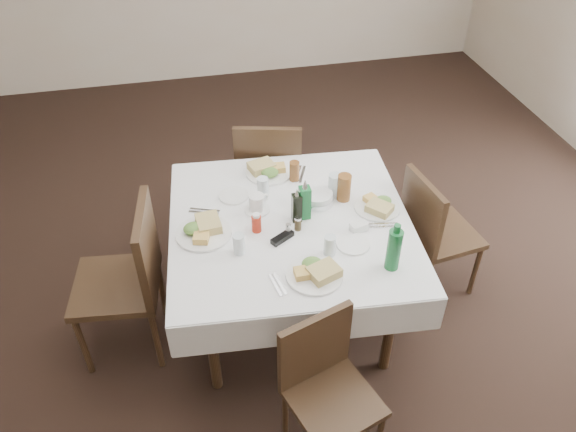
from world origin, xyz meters
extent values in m
plane|color=black|center=(0.00, 0.00, 0.00)|extent=(7.00, 7.00, 0.00)
cylinder|color=#321D11|center=(-0.53, -0.55, 0.36)|extent=(0.06, 0.06, 0.72)
cylinder|color=#321D11|center=(-0.44, 0.42, 0.36)|extent=(0.06, 0.06, 0.72)
cylinder|color=#321D11|center=(0.45, -0.64, 0.36)|extent=(0.06, 0.06, 0.72)
cylinder|color=#321D11|center=(0.53, 0.34, 0.36)|extent=(0.06, 0.06, 0.72)
cube|color=#321D11|center=(0.00, -0.11, 0.73)|extent=(1.33, 1.33, 0.03)
cube|color=white|center=(0.00, -0.11, 0.76)|extent=(1.46, 1.46, 0.01)
cube|color=white|center=(0.06, 0.56, 0.65)|extent=(1.34, 0.13, 0.22)
cube|color=white|center=(-0.05, -0.78, 0.65)|extent=(1.34, 0.13, 0.22)
cube|color=white|center=(0.68, -0.17, 0.65)|extent=(0.13, 1.34, 0.22)
cube|color=white|center=(-0.67, -0.05, 0.65)|extent=(0.13, 1.34, 0.22)
cube|color=#321D11|center=(0.06, 0.82, 0.46)|extent=(0.55, 0.55, 0.04)
cube|color=#321D11|center=(0.01, 0.62, 0.70)|extent=(0.45, 0.15, 0.49)
cylinder|color=#321D11|center=(0.30, 0.96, 0.23)|extent=(0.04, 0.04, 0.46)
cylinder|color=#321D11|center=(0.20, 0.58, 0.23)|extent=(0.04, 0.04, 0.46)
cylinder|color=#321D11|center=(-0.08, 1.05, 0.23)|extent=(0.04, 0.04, 0.46)
cylinder|color=#321D11|center=(-0.17, 0.68, 0.23)|extent=(0.04, 0.04, 0.46)
cube|color=#321D11|center=(0.00, -1.05, 0.40)|extent=(0.50, 0.50, 0.04)
cube|color=#321D11|center=(-0.05, -0.88, 0.62)|extent=(0.39, 0.16, 0.43)
cylinder|color=#321D11|center=(-0.21, -0.94, 0.20)|extent=(0.03, 0.03, 0.40)
cylinder|color=#321D11|center=(0.11, -0.83, 0.20)|extent=(0.03, 0.03, 0.40)
cube|color=#321D11|center=(1.01, -0.05, 0.43)|extent=(0.47, 0.47, 0.04)
cube|color=#321D11|center=(0.82, -0.08, 0.66)|extent=(0.10, 0.42, 0.46)
cylinder|color=#321D11|center=(1.22, -0.21, 0.21)|extent=(0.03, 0.03, 0.43)
cylinder|color=#321D11|center=(0.86, -0.26, 0.21)|extent=(0.03, 0.03, 0.43)
cylinder|color=#321D11|center=(1.17, 0.15, 0.21)|extent=(0.03, 0.03, 0.43)
cylinder|color=#321D11|center=(0.81, 0.10, 0.21)|extent=(0.03, 0.03, 0.43)
cube|color=#321D11|center=(-1.01, -0.12, 0.48)|extent=(0.52, 0.52, 0.04)
cube|color=#321D11|center=(-0.80, -0.14, 0.74)|extent=(0.10, 0.47, 0.52)
cylinder|color=#321D11|center=(-1.19, 0.11, 0.24)|extent=(0.04, 0.04, 0.48)
cylinder|color=#321D11|center=(-0.78, 0.06, 0.24)|extent=(0.04, 0.04, 0.48)
cylinder|color=#321D11|center=(-1.24, -0.30, 0.24)|extent=(0.04, 0.04, 0.48)
cylinder|color=#321D11|center=(-0.83, -0.35, 0.24)|extent=(0.04, 0.04, 0.48)
cylinder|color=white|center=(-0.02, 0.39, 0.77)|extent=(0.29, 0.29, 0.02)
cube|color=tan|center=(-0.07, 0.41, 0.80)|extent=(0.18, 0.16, 0.05)
cube|color=gold|center=(0.03, 0.38, 0.80)|extent=(0.10, 0.08, 0.04)
ellipsoid|color=#4A712A|center=(-0.03, 0.34, 0.80)|extent=(0.11, 0.10, 0.05)
cylinder|color=white|center=(0.02, -0.55, 0.77)|extent=(0.29, 0.29, 0.02)
cube|color=tan|center=(0.07, -0.57, 0.80)|extent=(0.18, 0.16, 0.05)
cube|color=gold|center=(-0.03, -0.55, 0.80)|extent=(0.10, 0.08, 0.04)
ellipsoid|color=#4A712A|center=(0.02, -0.50, 0.80)|extent=(0.11, 0.10, 0.05)
cylinder|color=white|center=(0.52, -0.10, 0.77)|extent=(0.27, 0.27, 0.01)
cube|color=tan|center=(0.52, -0.14, 0.80)|extent=(0.17, 0.17, 0.04)
cube|color=gold|center=(0.50, -0.05, 0.79)|extent=(0.10, 0.11, 0.03)
ellipsoid|color=#4A712A|center=(0.56, -0.08, 0.80)|extent=(0.10, 0.09, 0.04)
cylinder|color=white|center=(-0.49, -0.11, 0.77)|extent=(0.31, 0.31, 0.02)
cube|color=tan|center=(-0.45, -0.07, 0.80)|extent=(0.14, 0.17, 0.05)
cube|color=gold|center=(-0.50, -0.17, 0.80)|extent=(0.10, 0.12, 0.04)
ellipsoid|color=#4A712A|center=(-0.54, -0.10, 0.80)|extent=(0.11, 0.10, 0.05)
cylinder|color=white|center=(-0.28, 0.19, 0.77)|extent=(0.18, 0.18, 0.01)
cylinder|color=white|center=(0.29, -0.37, 0.77)|extent=(0.18, 0.18, 0.01)
cylinder|color=silver|center=(-0.10, 0.16, 0.83)|extent=(0.07, 0.07, 0.13)
cylinder|color=silver|center=(0.14, -0.41, 0.82)|extent=(0.06, 0.06, 0.12)
cylinder|color=silver|center=(0.31, 0.07, 0.84)|extent=(0.08, 0.08, 0.15)
cylinder|color=silver|center=(-0.32, -0.30, 0.82)|extent=(0.06, 0.06, 0.12)
cylinder|color=brown|center=(0.12, 0.28, 0.83)|extent=(0.06, 0.06, 0.13)
cylinder|color=brown|center=(0.36, 0.03, 0.85)|extent=(0.08, 0.08, 0.17)
cylinder|color=silver|center=(0.20, 0.03, 0.78)|extent=(0.20, 0.20, 0.04)
cylinder|color=white|center=(0.20, 0.03, 0.81)|extent=(0.18, 0.18, 0.04)
cube|color=black|center=(0.04, -0.10, 0.85)|extent=(0.05, 0.05, 0.17)
cone|color=silver|center=(0.04, -0.10, 0.96)|extent=(0.03, 0.03, 0.05)
cube|color=#15672E|center=(0.09, -0.08, 0.86)|extent=(0.06, 0.06, 0.20)
cone|color=silver|center=(0.09, -0.08, 0.99)|extent=(0.03, 0.03, 0.06)
cylinder|color=#B72612|center=(-0.20, -0.14, 0.81)|extent=(0.05, 0.05, 0.10)
cylinder|color=white|center=(-0.20, -0.14, 0.87)|extent=(0.04, 0.04, 0.02)
cylinder|color=white|center=(-0.03, -0.21, 0.79)|extent=(0.03, 0.03, 0.06)
cylinder|color=silver|center=(-0.03, -0.21, 0.82)|extent=(0.03, 0.03, 0.01)
cylinder|color=#3E321B|center=(0.03, -0.18, 0.80)|extent=(0.04, 0.04, 0.07)
cylinder|color=silver|center=(0.03, -0.18, 0.84)|extent=(0.04, 0.04, 0.01)
cylinder|color=white|center=(-0.16, 0.03, 0.77)|extent=(0.15, 0.15, 0.01)
cylinder|color=white|center=(-0.16, 0.03, 0.82)|extent=(0.09, 0.09, 0.10)
cylinder|color=black|center=(-0.16, 0.03, 0.85)|extent=(0.08, 0.08, 0.01)
torus|color=white|center=(-0.12, 0.06, 0.82)|extent=(0.06, 0.04, 0.06)
cube|color=black|center=(-0.08, -0.25, 0.78)|extent=(0.14, 0.11, 0.03)
cylinder|color=#15672E|center=(0.43, -0.58, 0.88)|extent=(0.07, 0.07, 0.24)
cylinder|color=#15672E|center=(0.43, -0.58, 1.02)|extent=(0.03, 0.03, 0.04)
cube|color=white|center=(0.35, -0.26, 0.79)|extent=(0.10, 0.07, 0.05)
cube|color=pink|center=(0.35, -0.26, 0.79)|extent=(0.08, 0.05, 0.02)
cube|color=silver|center=(0.15, 0.33, 0.77)|extent=(0.09, 0.18, 0.01)
cube|color=silver|center=(0.18, 0.32, 0.77)|extent=(0.09, 0.18, 0.01)
cube|color=silver|center=(-0.16, -0.57, 0.77)|extent=(0.04, 0.16, 0.01)
cube|color=silver|center=(-0.18, -0.58, 0.77)|extent=(0.04, 0.16, 0.01)
cube|color=silver|center=(0.50, -0.27, 0.77)|extent=(0.17, 0.04, 0.01)
cube|color=silver|center=(0.51, -0.25, 0.77)|extent=(0.17, 0.04, 0.01)
cube|color=silver|center=(-0.46, 0.10, 0.77)|extent=(0.17, 0.08, 0.01)
cube|color=silver|center=(-0.47, 0.07, 0.77)|extent=(0.17, 0.08, 0.01)
camera|label=1|loc=(-0.54, -2.48, 2.80)|focal=35.00mm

